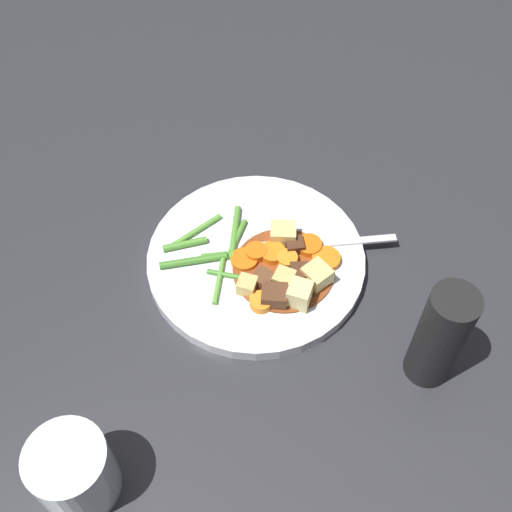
# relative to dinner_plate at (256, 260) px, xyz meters

# --- Properties ---
(ground_plane) EXTENTS (3.00, 3.00, 0.00)m
(ground_plane) POSITION_rel_dinner_plate_xyz_m (0.00, 0.00, -0.01)
(ground_plane) COLOR #2D2D33
(dinner_plate) EXTENTS (0.27, 0.27, 0.02)m
(dinner_plate) POSITION_rel_dinner_plate_xyz_m (0.00, 0.00, 0.00)
(dinner_plate) COLOR white
(dinner_plate) RESTS_ON ground_plane
(stew_sauce) EXTENTS (0.13, 0.13, 0.00)m
(stew_sauce) POSITION_rel_dinner_plate_xyz_m (0.04, -0.01, 0.01)
(stew_sauce) COLOR brown
(stew_sauce) RESTS_ON dinner_plate
(carrot_slice_0) EXTENTS (0.03, 0.03, 0.01)m
(carrot_slice_0) POSITION_rel_dinner_plate_xyz_m (0.04, 0.01, 0.01)
(carrot_slice_0) COLOR orange
(carrot_slice_0) RESTS_ON dinner_plate
(carrot_slice_1) EXTENTS (0.03, 0.03, 0.01)m
(carrot_slice_1) POSITION_rel_dinner_plate_xyz_m (0.00, -0.00, 0.02)
(carrot_slice_1) COLOR orange
(carrot_slice_1) RESTS_ON dinner_plate
(carrot_slice_2) EXTENTS (0.04, 0.04, 0.01)m
(carrot_slice_2) POSITION_rel_dinner_plate_xyz_m (-0.01, -0.01, 0.01)
(carrot_slice_2) COLOR orange
(carrot_slice_2) RESTS_ON dinner_plate
(carrot_slice_3) EXTENTS (0.04, 0.04, 0.01)m
(carrot_slice_3) POSITION_rel_dinner_plate_xyz_m (0.08, 0.03, 0.01)
(carrot_slice_3) COLOR orange
(carrot_slice_3) RESTS_ON dinner_plate
(carrot_slice_4) EXTENTS (0.04, 0.04, 0.01)m
(carrot_slice_4) POSITION_rel_dinner_plate_xyz_m (0.06, 0.04, 0.01)
(carrot_slice_4) COLOR orange
(carrot_slice_4) RESTS_ON dinner_plate
(carrot_slice_5) EXTENTS (0.04, 0.04, 0.01)m
(carrot_slice_5) POSITION_rel_dinner_plate_xyz_m (0.02, 0.01, 0.01)
(carrot_slice_5) COLOR orange
(carrot_slice_5) RESTS_ON dinner_plate
(carrot_slice_6) EXTENTS (0.05, 0.05, 0.01)m
(carrot_slice_6) POSITION_rel_dinner_plate_xyz_m (0.07, -0.03, 0.02)
(carrot_slice_6) COLOR orange
(carrot_slice_6) RESTS_ON dinner_plate
(carrot_slice_7) EXTENTS (0.04, 0.04, 0.01)m
(carrot_slice_7) POSITION_rel_dinner_plate_xyz_m (0.03, -0.06, 0.01)
(carrot_slice_7) COLOR orange
(carrot_slice_7) RESTS_ON dinner_plate
(potato_chunk_0) EXTENTS (0.02, 0.02, 0.02)m
(potato_chunk_0) POSITION_rel_dinner_plate_xyz_m (0.05, -0.03, 0.02)
(potato_chunk_0) COLOR #DBBC6B
(potato_chunk_0) RESTS_ON dinner_plate
(potato_chunk_1) EXTENTS (0.04, 0.04, 0.02)m
(potato_chunk_1) POSITION_rel_dinner_plate_xyz_m (0.02, 0.04, 0.02)
(potato_chunk_1) COLOR #E5CC7A
(potato_chunk_1) RESTS_ON dinner_plate
(potato_chunk_2) EXTENTS (0.02, 0.02, 0.02)m
(potato_chunk_2) POSITION_rel_dinner_plate_xyz_m (0.01, -0.05, 0.02)
(potato_chunk_2) COLOR #DBBC6B
(potato_chunk_2) RESTS_ON dinner_plate
(potato_chunk_3) EXTENTS (0.03, 0.03, 0.03)m
(potato_chunk_3) POSITION_rel_dinner_plate_xyz_m (0.07, -0.04, 0.02)
(potato_chunk_3) COLOR #EAD68C
(potato_chunk_3) RESTS_ON dinner_plate
(potato_chunk_4) EXTENTS (0.04, 0.04, 0.03)m
(potato_chunk_4) POSITION_rel_dinner_plate_xyz_m (0.08, -0.01, 0.02)
(potato_chunk_4) COLOR #E5CC7A
(potato_chunk_4) RESTS_ON dinner_plate
(meat_chunk_0) EXTENTS (0.03, 0.03, 0.02)m
(meat_chunk_0) POSITION_rel_dinner_plate_xyz_m (0.04, 0.03, 0.02)
(meat_chunk_0) COLOR #4C2B19
(meat_chunk_0) RESTS_ON dinner_plate
(meat_chunk_1) EXTENTS (0.04, 0.04, 0.02)m
(meat_chunk_1) POSITION_rel_dinner_plate_xyz_m (0.05, -0.05, 0.02)
(meat_chunk_1) COLOR #56331E
(meat_chunk_1) RESTS_ON dinner_plate
(meat_chunk_2) EXTENTS (0.03, 0.03, 0.02)m
(meat_chunk_2) POSITION_rel_dinner_plate_xyz_m (0.06, -0.01, 0.02)
(meat_chunk_2) COLOR #4C2B19
(meat_chunk_2) RESTS_ON dinner_plate
(meat_chunk_3) EXTENTS (0.03, 0.03, 0.02)m
(meat_chunk_3) POSITION_rel_dinner_plate_xyz_m (0.02, -0.04, 0.02)
(meat_chunk_3) COLOR brown
(meat_chunk_3) RESTS_ON dinner_plate
(green_bean_0) EXTENTS (0.07, 0.04, 0.01)m
(green_bean_0) POSITION_rel_dinner_plate_xyz_m (-0.03, -0.01, 0.01)
(green_bean_0) COLOR #599E38
(green_bean_0) RESTS_ON dinner_plate
(green_bean_1) EXTENTS (0.08, 0.05, 0.01)m
(green_bean_1) POSITION_rel_dinner_plate_xyz_m (-0.07, -0.04, 0.01)
(green_bean_1) COLOR #4C8E33
(green_bean_1) RESTS_ON dinner_plate
(green_bean_2) EXTENTS (0.04, 0.07, 0.01)m
(green_bean_2) POSITION_rel_dinner_plate_xyz_m (-0.08, 0.01, 0.01)
(green_bean_2) COLOR #66AD42
(green_bean_2) RESTS_ON dinner_plate
(green_bean_3) EXTENTS (0.03, 0.08, 0.01)m
(green_bean_3) POSITION_rel_dinner_plate_xyz_m (-0.03, -0.05, 0.01)
(green_bean_3) COLOR #66AD42
(green_bean_3) RESTS_ON dinner_plate
(green_bean_4) EXTENTS (0.05, 0.04, 0.01)m
(green_bean_4) POSITION_rel_dinner_plate_xyz_m (-0.09, -0.02, 0.01)
(green_bean_4) COLOR #599E38
(green_bean_4) RESTS_ON dinner_plate
(green_bean_5) EXTENTS (0.05, 0.02, 0.01)m
(green_bean_5) POSITION_rel_dinner_plate_xyz_m (-0.02, -0.04, 0.01)
(green_bean_5) COLOR #4C8E33
(green_bean_5) RESTS_ON dinner_plate
(green_bean_6) EXTENTS (0.03, 0.08, 0.01)m
(green_bean_6) POSITION_rel_dinner_plate_xyz_m (-0.04, 0.02, 0.01)
(green_bean_6) COLOR #599E38
(green_bean_6) RESTS_ON dinner_plate
(green_bean_7) EXTENTS (0.01, 0.06, 0.01)m
(green_bean_7) POSITION_rel_dinner_plate_xyz_m (-0.03, 0.01, 0.01)
(green_bean_7) COLOR #599E38
(green_bean_7) RESTS_ON dinner_plate
(fork) EXTENTS (0.16, 0.10, 0.00)m
(fork) POSITION_rel_dinner_plate_xyz_m (0.07, 0.05, 0.01)
(fork) COLOR silver
(fork) RESTS_ON dinner_plate
(water_glass) EXTENTS (0.08, 0.08, 0.09)m
(water_glass) POSITION_rel_dinner_plate_xyz_m (-0.06, -0.32, 0.03)
(water_glass) COLOR silver
(water_glass) RESTS_ON ground_plane
(pepper_mill) EXTENTS (0.05, 0.05, 0.15)m
(pepper_mill) POSITION_rel_dinner_plate_xyz_m (0.24, -0.06, 0.06)
(pepper_mill) COLOR black
(pepper_mill) RESTS_ON ground_plane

